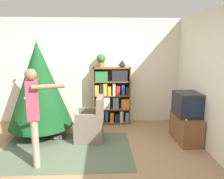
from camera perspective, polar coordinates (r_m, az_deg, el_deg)
ground_plane at (r=4.02m, az=-5.72°, el=-17.40°), size 14.00×14.00×0.00m
wall_back at (r=5.55m, az=-4.93°, el=4.73°), size 8.00×0.10×2.60m
wall_right at (r=4.10m, az=26.48°, el=1.30°), size 0.10×8.00×2.60m
area_rug at (r=4.35m, az=-11.83°, el=-15.24°), size 2.43×1.61×0.01m
bookshelf at (r=5.44m, az=-0.12°, el=-1.63°), size 0.92×0.27×1.42m
tv_stand at (r=4.81m, az=18.70°, el=-9.52°), size 0.42×0.84×0.54m
television at (r=4.65m, az=19.10°, el=-3.64°), size 0.47×0.57×0.48m
game_remote at (r=4.45m, az=18.59°, el=-7.33°), size 0.04×0.12×0.02m
christmas_tree at (r=4.90m, az=-18.52°, el=1.20°), size 1.37×1.37×2.09m
armchair at (r=4.60m, az=-5.45°, el=-9.17°), size 0.61×0.60×0.92m
standing_person at (r=3.67m, az=-19.76°, el=-5.00°), size 0.71×0.45×1.59m
potted_plant at (r=5.32m, az=-2.87°, el=7.83°), size 0.22×0.22×0.33m
table_lamp at (r=5.35m, az=2.69°, el=6.90°), size 0.20×0.20×0.18m
book_pile_near_tree at (r=4.83m, az=-13.89°, el=-12.03°), size 0.21×0.18×0.09m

